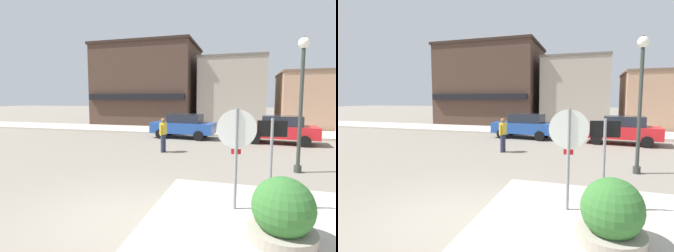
# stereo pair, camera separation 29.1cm
# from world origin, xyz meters

# --- Properties ---
(ground_plane) EXTENTS (160.00, 160.00, 0.00)m
(ground_plane) POSITION_xyz_m (0.00, 0.00, 0.00)
(ground_plane) COLOR gray
(sidewalk_corner) EXTENTS (6.40, 4.80, 0.15)m
(sidewalk_corner) POSITION_xyz_m (3.86, 0.11, 0.07)
(sidewalk_corner) COLOR beige
(sidewalk_corner) RESTS_ON ground
(kerb_far) EXTENTS (80.00, 4.00, 0.15)m
(kerb_far) POSITION_xyz_m (0.00, 14.76, 0.07)
(kerb_far) COLOR beige
(kerb_far) RESTS_ON ground
(stop_sign) EXTENTS (0.81, 0.13, 2.30)m
(stop_sign) POSITION_xyz_m (2.36, 0.84, 1.52)
(stop_sign) COLOR gray
(stop_sign) RESTS_ON ground
(one_way_sign) EXTENTS (0.60, 0.10, 2.10)m
(one_way_sign) POSITION_xyz_m (3.07, 1.00, 1.33)
(one_way_sign) COLOR gray
(one_way_sign) RESTS_ON ground
(planter) EXTENTS (1.10, 1.10, 1.23)m
(planter) POSITION_xyz_m (3.15, -0.26, 0.56)
(planter) COLOR gray
(planter) RESTS_ON ground
(lamp_post) EXTENTS (0.36, 0.36, 4.54)m
(lamp_post) POSITION_xyz_m (4.32, 4.84, 2.96)
(lamp_post) COLOR #333833
(lamp_post) RESTS_ON ground
(parked_car_nearest) EXTENTS (4.14, 2.15, 1.56)m
(parked_car_nearest) POSITION_xyz_m (-1.16, 11.60, 0.81)
(parked_car_nearest) COLOR #234C9E
(parked_car_nearest) RESTS_ON ground
(parked_car_second) EXTENTS (4.15, 2.19, 1.56)m
(parked_car_second) POSITION_xyz_m (4.51, 11.06, 0.81)
(parked_car_second) COLOR red
(parked_car_second) RESTS_ON ground
(pedestrian_crossing_near) EXTENTS (0.29, 0.56, 1.61)m
(pedestrian_crossing_near) POSITION_xyz_m (-1.09, 6.89, 0.87)
(pedestrian_crossing_near) COLOR #2D334C
(pedestrian_crossing_near) RESTS_ON ground
(building_corner_shop) EXTENTS (9.64, 7.61, 7.72)m
(building_corner_shop) POSITION_xyz_m (-6.68, 20.32, 3.86)
(building_corner_shop) COLOR #473328
(building_corner_shop) RESTS_ON ground
(building_storefront_left_near) EXTENTS (5.74, 5.75, 6.18)m
(building_storefront_left_near) POSITION_xyz_m (1.47, 20.30, 3.09)
(building_storefront_left_near) COLOR #9E9384
(building_storefront_left_near) RESTS_ON ground
(building_storefront_left_mid) EXTENTS (6.42, 5.64, 4.74)m
(building_storefront_left_mid) POSITION_xyz_m (8.57, 19.82, 2.38)
(building_storefront_left_mid) COLOR tan
(building_storefront_left_mid) RESTS_ON ground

